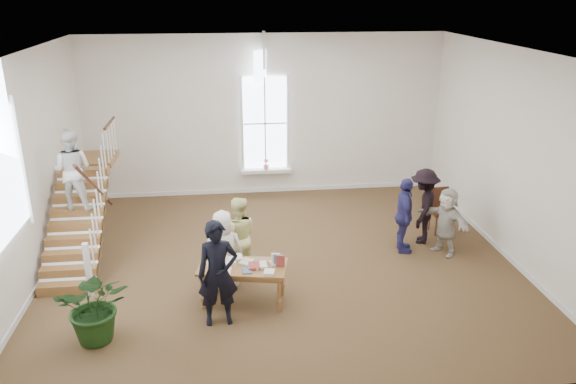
{
  "coord_description": "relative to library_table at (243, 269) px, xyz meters",
  "views": [
    {
      "loc": [
        -1.15,
        -10.94,
        5.69
      ],
      "look_at": [
        0.18,
        0.4,
        1.47
      ],
      "focal_mm": 35.0,
      "sensor_mm": 36.0,
      "label": 1
    }
  ],
  "objects": [
    {
      "name": "woman_cluster_a",
      "position": [
        3.66,
        1.76,
        0.18
      ],
      "size": [
        0.61,
        1.08,
        1.74
      ],
      "primitive_type": "imported",
      "rotation": [
        0.0,
        0.0,
        1.39
      ],
      "color": "navy",
      "rests_on": "ground"
    },
    {
      "name": "woman_cluster_c",
      "position": [
        4.56,
        1.56,
        0.09
      ],
      "size": [
        1.05,
        1.48,
        1.54
      ],
      "primitive_type": "imported",
      "rotation": [
        0.0,
        0.0,
        5.18
      ],
      "color": "beige",
      "rests_on": "ground"
    },
    {
      "name": "staircase",
      "position": [
        -3.44,
        2.3,
        0.93
      ],
      "size": [
        1.1,
        4.1,
        2.92
      ],
      "color": "brown",
      "rests_on": "ground"
    },
    {
      "name": "police_officer",
      "position": [
        -0.46,
        -0.65,
        0.29
      ],
      "size": [
        0.75,
        0.52,
        1.95
      ],
      "primitive_type": "imported",
      "rotation": [
        0.0,
        0.0,
        0.08
      ],
      "color": "black",
      "rests_on": "ground"
    },
    {
      "name": "person_yellow",
      "position": [
        -0.06,
        1.1,
        0.17
      ],
      "size": [
        0.84,
        0.65,
        1.71
      ],
      "primitive_type": "imported",
      "rotation": [
        0.0,
        0.0,
        3.14
      ],
      "color": "#EDEB94",
      "rests_on": "ground"
    },
    {
      "name": "room_shell",
      "position": [
        0.9,
        5.94,
        -0.29
      ],
      "size": [
        10.49,
        10.0,
        10.0
      ],
      "color": "silver",
      "rests_on": "ground"
    },
    {
      "name": "side_chair",
      "position": [
        4.89,
        2.76,
        -0.07
      ],
      "size": [
        0.5,
        0.5,
        1.1
      ],
      "rotation": [
        0.0,
        0.0,
        0.05
      ],
      "color": "#33170E",
      "rests_on": "ground"
    },
    {
      "name": "ground",
      "position": [
        0.9,
        1.55,
        -0.69
      ],
      "size": [
        10.0,
        10.0,
        0.0
      ],
      "primitive_type": "plane",
      "color": "#49321C",
      "rests_on": "ground"
    },
    {
      "name": "elderly_woman",
      "position": [
        -0.36,
        0.6,
        0.13
      ],
      "size": [
        0.83,
        0.57,
        1.63
      ],
      "primitive_type": "imported",
      "rotation": [
        0.0,
        0.0,
        3.21
      ],
      "color": "silver",
      "rests_on": "ground"
    },
    {
      "name": "woman_cluster_b",
      "position": [
        4.26,
        2.21,
        0.21
      ],
      "size": [
        1.1,
        1.33,
        1.78
      ],
      "primitive_type": "imported",
      "rotation": [
        0.0,
        0.0,
        4.25
      ],
      "color": "black",
      "rests_on": "ground"
    },
    {
      "name": "floor_plant",
      "position": [
        -2.5,
        -0.94,
        -0.03
      ],
      "size": [
        1.24,
        1.09,
        1.31
      ],
      "primitive_type": "imported",
      "rotation": [
        0.0,
        0.0,
        0.06
      ],
      "color": "#153210",
      "rests_on": "ground"
    },
    {
      "name": "library_table",
      "position": [
        0.0,
        0.0,
        0.0
      ],
      "size": [
        1.76,
        1.13,
        0.83
      ],
      "rotation": [
        0.0,
        0.0,
        -0.2
      ],
      "color": "brown",
      "rests_on": "ground"
    }
  ]
}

